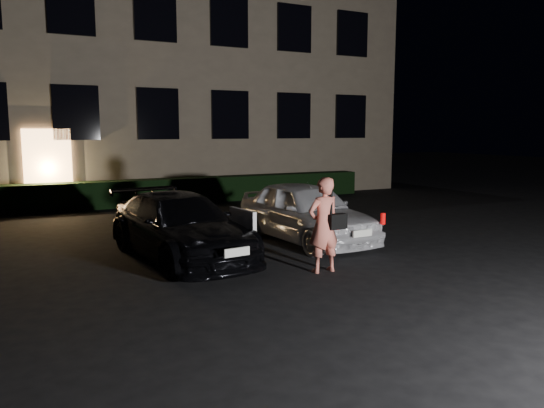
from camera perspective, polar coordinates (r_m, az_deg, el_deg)
name	(u,v)px	position (r m, az deg, el deg)	size (l,w,h in m)	color
ground	(341,285)	(8.62, 7.46, -8.61)	(80.00, 80.00, 0.00)	black
building	(129,40)	(22.59, -15.10, 16.69)	(20.00, 8.11, 12.00)	#746553
hedge	(164,192)	(18.05, -11.56, 1.32)	(15.00, 0.70, 0.85)	black
sedan	(181,226)	(10.33, -9.81, -2.38)	(2.20, 4.44, 1.23)	black
hatch	(306,212)	(11.70, 3.64, -0.82)	(1.82, 4.02, 1.34)	silver
man	(324,225)	(9.16, 5.60, -2.24)	(0.69, 0.42, 1.66)	#D66C5A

